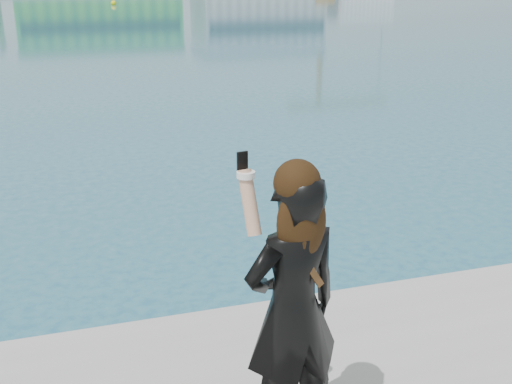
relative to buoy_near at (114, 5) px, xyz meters
The scene contains 2 objects.
buoy_near is the anchor object (origin of this frame).
woman 59.43m from the buoy_near, 94.26° to the right, with size 0.67×0.50×1.75m.
Camera 1 is at (-0.77, -3.55, 3.48)m, focal length 45.00 mm.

